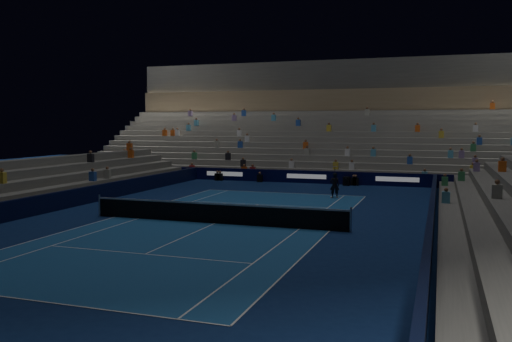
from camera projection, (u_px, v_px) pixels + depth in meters
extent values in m
plane|color=#0D204E|center=(215.00, 224.00, 25.52)|extent=(90.00, 90.00, 0.00)
cube|color=#194E8B|center=(215.00, 223.00, 25.52)|extent=(10.97, 23.77, 0.01)
cube|color=black|center=(307.00, 177.00, 42.92)|extent=(44.00, 0.25, 1.00)
cube|color=black|center=(431.00, 226.00, 22.35)|extent=(0.25, 37.00, 1.00)
cube|color=black|center=(46.00, 203.00, 28.60)|extent=(0.25, 37.00, 1.00)
cube|color=slate|center=(310.00, 179.00, 43.88)|extent=(44.00, 1.00, 0.50)
cube|color=slate|center=(312.00, 175.00, 44.80)|extent=(44.00, 1.00, 1.00)
cube|color=slate|center=(315.00, 171.00, 45.72)|extent=(44.00, 1.00, 1.50)
cube|color=slate|center=(318.00, 167.00, 46.64)|extent=(44.00, 1.00, 2.00)
cube|color=slate|center=(320.00, 163.00, 47.56)|extent=(44.00, 1.00, 2.50)
cube|color=slate|center=(322.00, 160.00, 48.49)|extent=(44.00, 1.00, 3.00)
cube|color=slate|center=(325.00, 156.00, 49.41)|extent=(44.00, 1.00, 3.50)
cube|color=slate|center=(327.00, 153.00, 50.33)|extent=(44.00, 1.00, 4.00)
cube|color=slate|center=(329.00, 150.00, 51.25)|extent=(44.00, 1.00, 4.50)
cube|color=slate|center=(331.00, 147.00, 52.17)|extent=(44.00, 1.00, 5.00)
cube|color=slate|center=(333.00, 144.00, 53.09)|extent=(44.00, 1.00, 5.50)
cube|color=slate|center=(335.00, 141.00, 54.01)|extent=(44.00, 1.00, 6.00)
cube|color=#7E6B4E|center=(338.00, 100.00, 54.69)|extent=(44.00, 0.60, 2.20)
cube|color=#424240|center=(340.00, 75.00, 55.78)|extent=(44.00, 2.40, 3.00)
cube|color=#61615C|center=(451.00, 233.00, 22.12)|extent=(1.00, 37.00, 0.50)
cube|color=#61615C|center=(477.00, 228.00, 21.77)|extent=(1.00, 37.00, 1.00)
cube|color=#61615C|center=(505.00, 224.00, 21.43)|extent=(1.00, 37.00, 1.50)
cube|color=slate|center=(34.00, 207.00, 28.88)|extent=(1.00, 37.00, 0.50)
cube|color=slate|center=(19.00, 202.00, 29.18)|extent=(1.00, 37.00, 1.00)
cube|color=slate|center=(4.00, 196.00, 29.48)|extent=(1.00, 37.00, 1.50)
cylinder|color=#B2B2B7|center=(99.00, 205.00, 27.53)|extent=(0.10, 0.10, 1.10)
cylinder|color=#B2B2B7|center=(351.00, 220.00, 23.41)|extent=(0.10, 0.10, 1.10)
cube|color=black|center=(215.00, 214.00, 25.48)|extent=(12.80, 0.03, 0.90)
cube|color=white|center=(215.00, 204.00, 25.44)|extent=(12.80, 0.04, 0.08)
imported|color=black|center=(335.00, 185.00, 34.29)|extent=(0.67, 0.52, 1.62)
cube|color=black|center=(347.00, 181.00, 41.32)|extent=(0.49, 0.60, 0.66)
cylinder|color=black|center=(346.00, 179.00, 40.86)|extent=(0.16, 0.35, 0.16)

